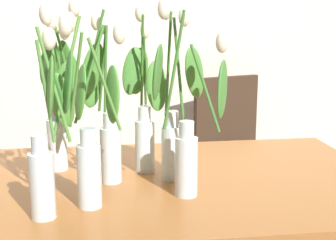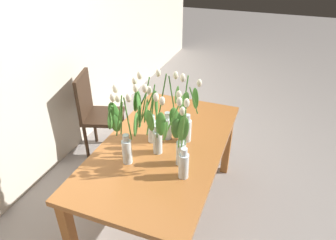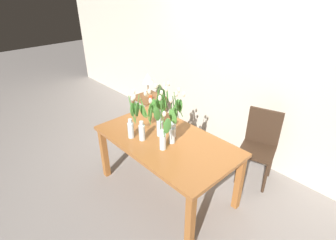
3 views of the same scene
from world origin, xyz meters
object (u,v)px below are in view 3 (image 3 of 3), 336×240
table_lamp (148,79)px  dining_table (166,146)px  tulip_vase_3 (161,107)px  side_table (149,103)px  tulip_vase_0 (142,122)px  tulip_vase_2 (132,123)px  tulip_vase_6 (159,115)px  tulip_vase_4 (163,133)px  tulip_vase_5 (172,127)px  pillar_candle (150,98)px  tulip_vase_1 (175,121)px  dining_chair (260,142)px

table_lamp → dining_table: bearing=-32.3°
tulip_vase_3 → side_table: (-1.11, 0.70, -0.54)m
tulip_vase_0 → side_table: 1.68m
tulip_vase_3 → side_table: bearing=147.8°
tulip_vase_2 → tulip_vase_6: tulip_vase_6 is taller
tulip_vase_4 → tulip_vase_5: 0.16m
tulip_vase_4 → tulip_vase_5: tulip_vase_4 is taller
tulip_vase_6 → table_lamp: bearing=145.5°
tulip_vase_5 → pillar_candle: 1.62m
tulip_vase_0 → tulip_vase_4: size_ratio=0.98×
tulip_vase_1 → tulip_vase_0: bearing=-121.7°
dining_table → tulip_vase_6: size_ratio=2.73×
tulip_vase_5 → dining_table: bearing=-179.0°
tulip_vase_0 → tulip_vase_3: (-0.09, 0.36, 0.02)m
tulip_vase_5 → side_table: bearing=149.5°
tulip_vase_6 → table_lamp: tulip_vase_6 is taller
tulip_vase_6 → tulip_vase_5: bearing=-4.0°
tulip_vase_0 → side_table: tulip_vase_0 is taller
dining_chair → table_lamp: 2.05m
tulip_vase_3 → tulip_vase_6: size_ratio=0.95×
tulip_vase_5 → side_table: 1.79m
dining_table → pillar_candle: dining_table is taller
tulip_vase_1 → tulip_vase_3: (-0.29, 0.05, 0.04)m
tulip_vase_2 → tulip_vase_5: size_ratio=0.94×
tulip_vase_0 → tulip_vase_5: (0.28, 0.18, -0.02)m
tulip_vase_1 → tulip_vase_4: size_ratio=0.98×
dining_chair → pillar_candle: size_ratio=12.40×
tulip_vase_4 → tulip_vase_5: (-0.02, 0.16, -0.00)m
dining_chair → side_table: bearing=-176.0°
tulip_vase_3 → tulip_vase_2: bearing=-89.8°
tulip_vase_4 → tulip_vase_6: (-0.26, 0.18, 0.04)m
tulip_vase_2 → dining_chair: (0.88, 1.26, -0.40)m
pillar_candle → tulip_vase_0: bearing=-42.7°
pillar_candle → table_lamp: bearing=152.5°
tulip_vase_1 → tulip_vase_6: bearing=-143.9°
pillar_candle → tulip_vase_2: bearing=-47.0°
tulip_vase_3 → tulip_vase_5: size_ratio=0.97×
tulip_vase_2 → side_table: bearing=134.8°
tulip_vase_0 → tulip_vase_1: size_ratio=1.00×
dining_table → dining_chair: dining_chair is taller
tulip_vase_1 → table_lamp: (-1.43, 0.77, -0.07)m
tulip_vase_2 → dining_table: bearing=41.4°
dining_chair → side_table: dining_chair is taller
tulip_vase_3 → table_lamp: bearing=147.8°
dining_table → side_table: dining_table is taller
tulip_vase_2 → side_table: tulip_vase_2 is taller
tulip_vase_6 → pillar_candle: size_ratio=7.81×
table_lamp → dining_chair: bearing=3.4°
tulip_vase_5 → tulip_vase_1: bearing=125.3°
table_lamp → tulip_vase_4: bearing=-34.4°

